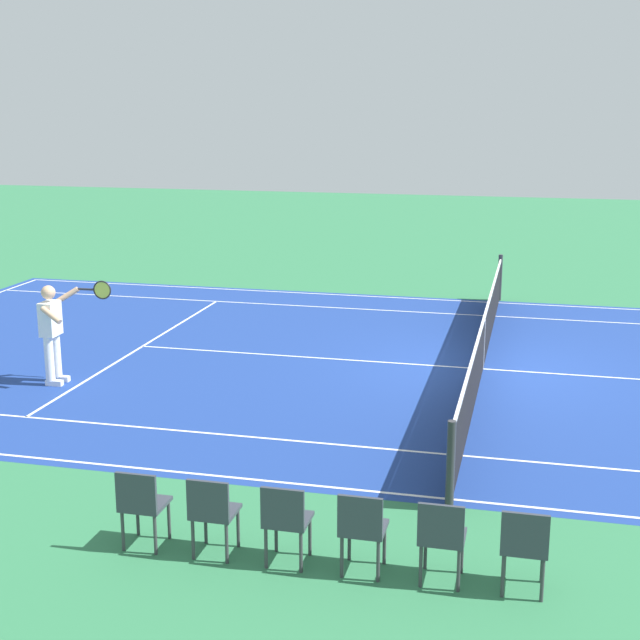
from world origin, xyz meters
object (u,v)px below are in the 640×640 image
Objects in this scene: spectator_chair_5 at (142,502)px; spectator_chair_2 at (362,526)px; spectator_chair_0 at (524,544)px; spectator_chair_4 at (212,510)px; spectator_chair_1 at (442,535)px; spectator_chair_3 at (286,518)px; tennis_net at (484,342)px; tennis_player_near at (53,329)px.

spectator_chair_2 is at bearing 180.00° from spectator_chair_5.
spectator_chair_0 and spectator_chair_4 have the same top height.
spectator_chair_1 is at bearing 180.00° from spectator_chair_4.
spectator_chair_3 is at bearing 0.00° from spectator_chair_0.
spectator_chair_1 is (0.77, 0.00, 0.00)m from spectator_chair_0.
spectator_chair_2 is 2.32m from spectator_chair_5.
spectator_chair_0 is 3.87m from spectator_chair_5.
tennis_net is 7.49m from spectator_chair_2.
spectator_chair_2 is at bearing 0.00° from spectator_chair_1.
spectator_chair_4 is at bearing 0.00° from spectator_chair_0.
spectator_chair_3 is at bearing 78.87° from tennis_net.
spectator_chair_0 is 1.00× the size of spectator_chair_2.
tennis_net is 13.30× the size of spectator_chair_4.
tennis_net is 13.30× the size of spectator_chair_2.
spectator_chair_0 and spectator_chair_5 have the same top height.
spectator_chair_3 is 0.77m from spectator_chair_4.
spectator_chair_1 and spectator_chair_2 have the same top height.
spectator_chair_0 is at bearing 180.00° from spectator_chair_4.
spectator_chair_0 is at bearing 147.03° from tennis_player_near.
spectator_chair_0 is 1.00× the size of spectator_chair_5.
tennis_net reaches higher than spectator_chair_2.
tennis_player_near is 1.93× the size of spectator_chair_5.
spectator_chair_2 is (0.77, 0.00, 0.00)m from spectator_chair_1.
spectator_chair_0 is at bearing 180.00° from spectator_chair_3.
tennis_player_near reaches higher than spectator_chair_5.
spectator_chair_4 is at bearing 0.00° from spectator_chair_1.
tennis_player_near reaches higher than spectator_chair_3.
spectator_chair_1 is (-6.89, 4.97, -0.41)m from tennis_player_near.
spectator_chair_5 is (3.01, 7.45, 0.03)m from tennis_net.
tennis_player_near is 1.93× the size of spectator_chair_1.
spectator_chair_5 is at bearing 0.00° from spectator_chair_3.
spectator_chair_1 is at bearing 0.00° from spectator_chair_0.
spectator_chair_4 is (0.77, 0.00, 0.00)m from spectator_chair_3.
tennis_player_near is 6.76m from spectator_chair_4.
tennis_player_near is at bearing 20.04° from tennis_net.
spectator_chair_4 is (2.32, 0.00, 0.00)m from spectator_chair_1.
spectator_chair_3 and spectator_chair_5 have the same top height.
tennis_player_near reaches higher than tennis_net.
tennis_net reaches higher than spectator_chair_0.
spectator_chair_5 is at bearing 0.00° from spectator_chair_0.
tennis_player_near is 1.93× the size of spectator_chair_3.
tennis_net is 13.30× the size of spectator_chair_3.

